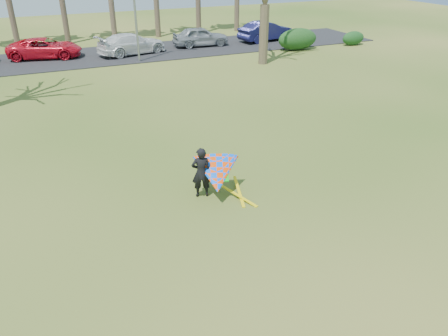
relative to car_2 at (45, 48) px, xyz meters
name	(u,v)px	position (x,y,z in m)	size (l,w,h in m)	color
ground	(251,229)	(4.13, -25.79, -0.79)	(100.00, 100.00, 0.00)	#225111
parking_strip	(104,56)	(4.13, -0.79, -0.76)	(46.00, 7.00, 0.06)	black
hedge_near	(298,39)	(18.85, -4.81, 0.07)	(3.41, 1.55, 1.70)	#163B15
hedge_far	(353,38)	(24.20, -5.08, -0.21)	(2.07, 0.97, 1.15)	#163D19
car_2	(45,48)	(0.00, 0.00, 0.00)	(2.41, 5.22, 1.45)	red
car_3	(132,44)	(6.23, -1.19, 0.05)	(2.16, 5.32, 1.54)	silver
car_4	(200,36)	(12.14, -0.52, 0.05)	(1.84, 4.58, 1.56)	gray
car_5	(266,31)	(18.18, -0.68, 0.09)	(1.74, 4.98, 1.64)	#191A4D
kite_flyer	(215,174)	(3.88, -23.62, 0.07)	(2.13, 2.39, 2.02)	black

